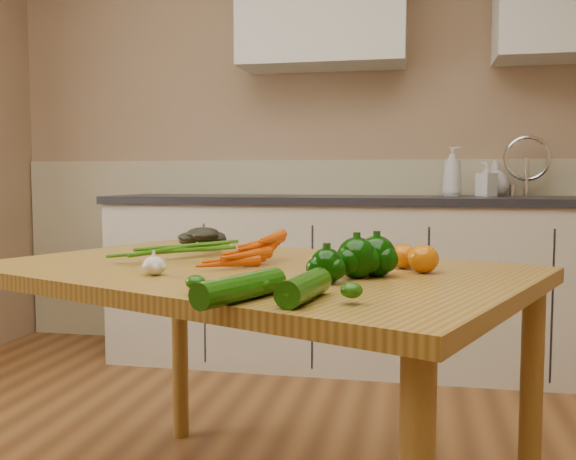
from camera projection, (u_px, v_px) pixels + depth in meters
The scene contains 17 objects.
room at pixel (222, 63), 1.41m from camera, with size 4.04×5.04×2.64m.
counter_run at pixel (376, 280), 3.40m from camera, with size 2.84×0.64×1.14m.
table at pixel (251, 297), 1.74m from camera, with size 1.65×1.38×0.76m.
soap_bottle_a at pixel (452, 172), 3.35m from camera, with size 0.10×0.10×0.26m, color silver.
soap_bottle_b at pixel (487, 179), 3.33m from camera, with size 0.08×0.08×0.18m, color silver.
soap_bottle_c at pixel (495, 178), 3.41m from camera, with size 0.15×0.15×0.19m, color silver.
carrot_bunch at pixel (230, 250), 1.81m from camera, with size 0.26×0.20×0.07m, color #D54905, non-canonical shape.
leafy_greens at pixel (199, 234), 2.18m from camera, with size 0.20×0.18×0.10m, color black, non-canonical shape.
garlic_bulb at pixel (154, 266), 1.57m from camera, with size 0.06×0.06×0.05m, color silver.
pepper_a at pixel (357, 258), 1.53m from camera, with size 0.10×0.10×0.10m, color black.
pepper_b at pixel (376, 256), 1.56m from camera, with size 0.10×0.10×0.10m, color black.
pepper_c at pixel (327, 266), 1.45m from camera, with size 0.08×0.08×0.08m, color black.
tomato_a at pixel (372, 252), 1.75m from camera, with size 0.08×0.08×0.07m, color maroon.
tomato_b at pixel (404, 256), 1.69m from camera, with size 0.07×0.07×0.07m, color #C65E04.
tomato_c at pixel (423, 259), 1.61m from camera, with size 0.08×0.08×0.07m, color #C65E04.
zucchini_a at pixel (304, 287), 1.24m from camera, with size 0.05×0.05×0.19m, color #134607.
zucchini_b at pixel (240, 288), 1.24m from camera, with size 0.05×0.05×0.24m, color #134607.
Camera 1 is at (0.43, -1.20, 0.99)m, focal length 40.00 mm.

